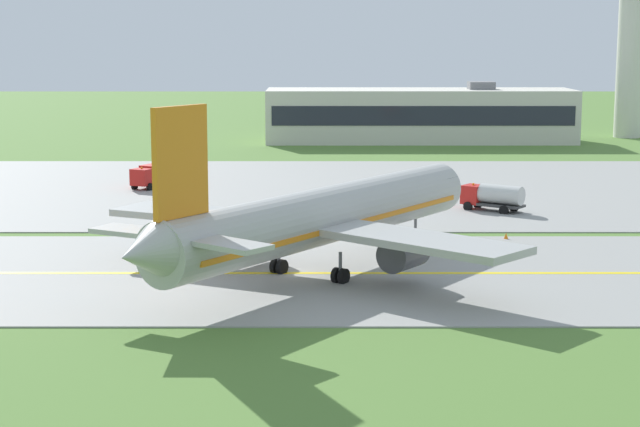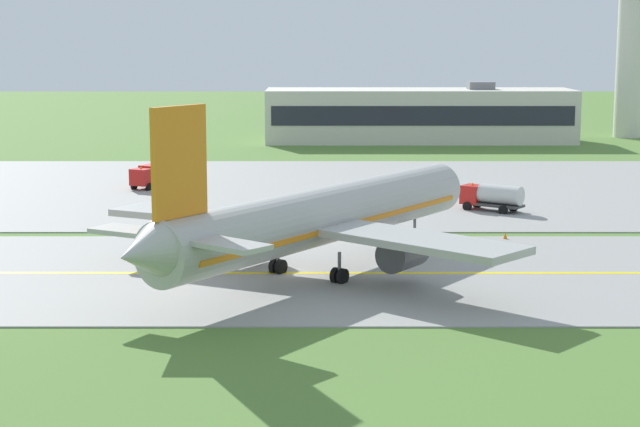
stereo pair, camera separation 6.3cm
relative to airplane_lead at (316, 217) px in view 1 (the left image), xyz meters
name	(u,v)px [view 1 (the left image)]	position (x,y,z in m)	size (l,w,h in m)	color
ground_plane	(292,275)	(-1.74, 0.15, -4.13)	(500.00, 500.00, 0.00)	#517A33
taxiway_strip	(292,274)	(-1.74, 0.15, -4.08)	(240.00, 28.00, 0.10)	gray
apron_pad	(391,189)	(8.26, 42.15, -4.08)	(140.00, 52.00, 0.10)	gray
taxiway_centreline	(292,273)	(-1.74, 0.15, -4.03)	(220.00, 0.60, 0.01)	yellow
airplane_lead	(316,217)	(0.00, 0.00, 0.00)	(28.97, 34.63, 12.70)	#ADADA8
service_truck_baggage	(148,175)	(-18.51, 43.36, -2.60)	(4.51, 6.29, 2.60)	red
service_truck_fuel	(487,196)	(16.44, 27.40, -2.60)	(6.05, 5.19, 2.65)	red
terminal_building	(415,115)	(15.76, 95.91, 0.04)	(48.37, 12.78, 9.50)	beige
control_tower	(626,28)	(50.88, 103.20, 13.72)	(7.60, 7.60, 29.93)	silver
traffic_cone_near_edge	(501,236)	(15.30, 13.08, -3.83)	(0.44, 0.44, 0.60)	orange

